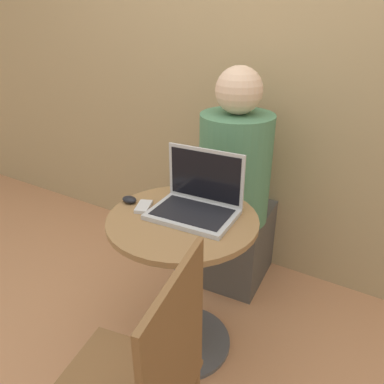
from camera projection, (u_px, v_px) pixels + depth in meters
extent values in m
plane|color=tan|center=(184.00, 342.00, 1.86)|extent=(12.00, 12.00, 0.00)
cube|color=tan|center=(270.00, 50.00, 1.96)|extent=(7.00, 0.05, 2.60)
cylinder|color=#4C4C51|center=(184.00, 340.00, 1.85)|extent=(0.45, 0.45, 0.02)
cylinder|color=#4C4C51|center=(183.00, 286.00, 1.70)|extent=(0.08, 0.08, 0.66)
cylinder|color=olive|center=(183.00, 220.00, 1.55)|extent=(0.63, 0.63, 0.02)
cube|color=#B7B7BC|center=(192.00, 214.00, 1.55)|extent=(0.36, 0.26, 0.02)
cube|color=black|center=(192.00, 212.00, 1.55)|extent=(0.32, 0.21, 0.00)
cube|color=#B7B7BC|center=(205.00, 175.00, 1.59)|extent=(0.35, 0.03, 0.24)
cube|color=black|center=(205.00, 176.00, 1.59)|extent=(0.32, 0.02, 0.21)
cube|color=silver|center=(144.00, 207.00, 1.62)|extent=(0.09, 0.12, 0.02)
ellipsoid|color=black|center=(129.00, 200.00, 1.66)|extent=(0.07, 0.05, 0.03)
cylinder|color=brown|center=(107.00, 378.00, 1.43)|extent=(0.04, 0.04, 0.43)
cube|color=brown|center=(176.00, 353.00, 0.95)|extent=(0.08, 0.37, 0.48)
cube|color=#4C4742|center=(238.00, 240.00, 2.28)|extent=(0.39, 0.55, 0.45)
cylinder|color=#4C7F5B|center=(235.00, 169.00, 1.95)|extent=(0.37, 0.37, 0.57)
sphere|color=beige|center=(239.00, 90.00, 1.78)|extent=(0.23, 0.23, 0.23)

